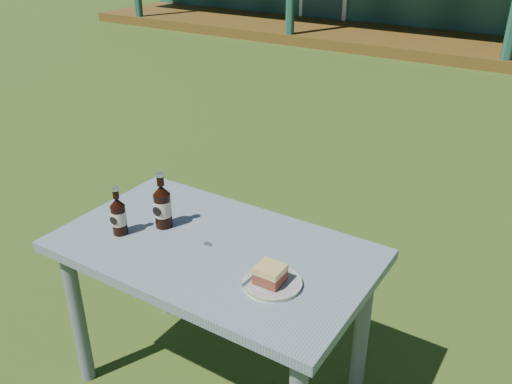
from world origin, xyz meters
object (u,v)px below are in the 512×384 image
Objects in this scene: cafe_table at (214,268)px; cola_bottle_far at (119,216)px; cake_slice at (270,274)px; cola_bottle_near at (162,206)px; plate at (272,283)px.

cafe_table is 6.06× the size of cola_bottle_far.
cake_slice reaches higher than cafe_table.
cafe_table is 0.42m from cola_bottle_far.
plate is at bearing -10.18° from cola_bottle_near.
cake_slice is at bearing -10.86° from cola_bottle_near.
cola_bottle_far reaches higher than plate.
cafe_table is at bearing 162.98° from cake_slice.
cola_bottle_near is (-0.56, 0.11, 0.05)m from cake_slice.
cola_bottle_far is (-0.67, -0.03, 0.03)m from cake_slice.
plate is at bearing -15.76° from cafe_table.
cola_bottle_far is (-0.67, -0.03, 0.07)m from plate.
cola_bottle_near is 1.17× the size of cola_bottle_far.
plate is 0.88× the size of cola_bottle_near.
plate reaches higher than cafe_table.
cafe_table is 0.32m from cola_bottle_near.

